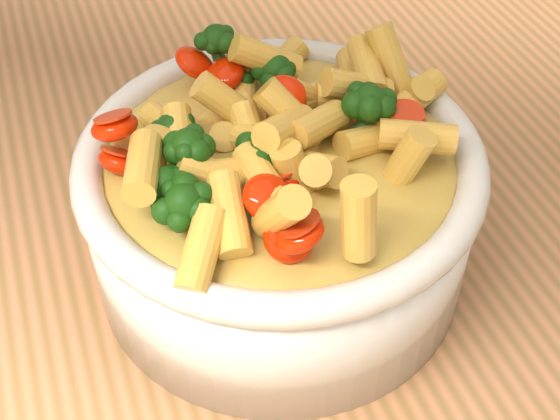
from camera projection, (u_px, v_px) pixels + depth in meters
name	position (u px, v px, depth m)	size (l,w,h in m)	color
table	(243.00, 316.00, 0.62)	(1.20, 0.80, 0.90)	#BC7B50
serving_bowl	(280.00, 209.00, 0.49)	(0.25, 0.25, 0.11)	silver
pasta_salad	(280.00, 126.00, 0.44)	(0.19, 0.19, 0.04)	#F0C14B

